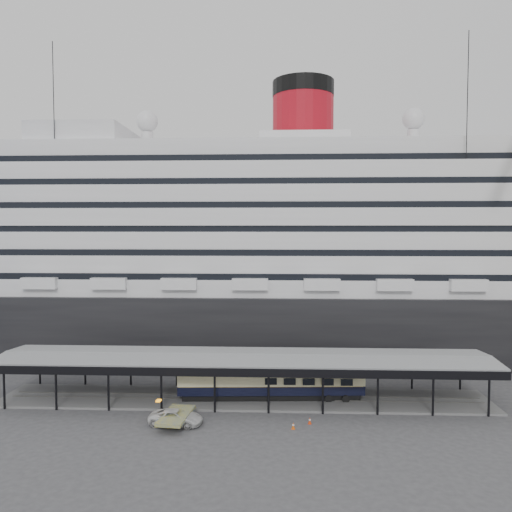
# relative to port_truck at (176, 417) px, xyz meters

# --- Properties ---
(ground) EXTENTS (200.00, 200.00, 0.00)m
(ground) POSITION_rel_port_truck_xyz_m (6.35, 2.69, -0.75)
(ground) COLOR #3C3C3E
(ground) RESTS_ON ground
(cruise_ship) EXTENTS (130.00, 30.00, 43.90)m
(cruise_ship) POSITION_rel_port_truck_xyz_m (6.39, 34.69, 17.60)
(cruise_ship) COLOR black
(cruise_ship) RESTS_ON ground
(platform_canopy) EXTENTS (56.00, 9.18, 5.30)m
(platform_canopy) POSITION_rel_port_truck_xyz_m (6.35, 7.69, 1.61)
(platform_canopy) COLOR slate
(platform_canopy) RESTS_ON ground
(port_truck) EXTENTS (5.62, 3.04, 1.50)m
(port_truck) POSITION_rel_port_truck_xyz_m (0.00, 0.00, 0.00)
(port_truck) COLOR silver
(port_truck) RESTS_ON ground
(pullman_carriage) EXTENTS (21.28, 3.89, 20.78)m
(pullman_carriage) POSITION_rel_port_truck_xyz_m (9.45, 7.69, 1.79)
(pullman_carriage) COLOR black
(pullman_carriage) RESTS_ON ground
(traffic_cone_left) EXTENTS (0.44, 0.44, 0.81)m
(traffic_cone_left) POSITION_rel_port_truck_xyz_m (1.50, 0.09, -0.34)
(traffic_cone_left) COLOR #CF560B
(traffic_cone_left) RESTS_ON ground
(traffic_cone_mid) EXTENTS (0.37, 0.37, 0.67)m
(traffic_cone_mid) POSITION_rel_port_truck_xyz_m (11.74, -0.59, -0.42)
(traffic_cone_mid) COLOR #E5580C
(traffic_cone_mid) RESTS_ON ground
(traffic_cone_right) EXTENTS (0.39, 0.39, 0.69)m
(traffic_cone_right) POSITION_rel_port_truck_xyz_m (13.44, 0.79, -0.41)
(traffic_cone_right) COLOR red
(traffic_cone_right) RESTS_ON ground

